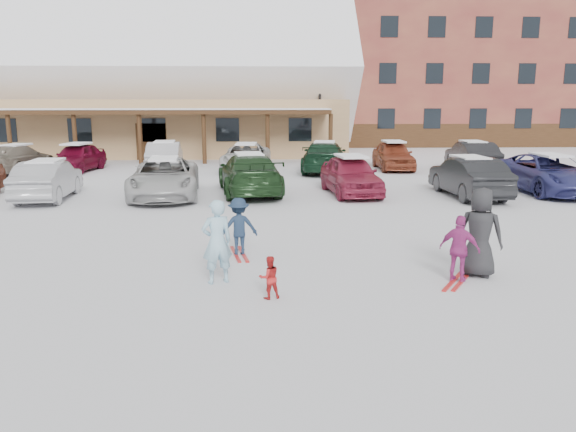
{
  "coord_description": "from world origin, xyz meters",
  "views": [
    {
      "loc": [
        -0.24,
        -11.36,
        3.56
      ],
      "look_at": [
        0.3,
        1.0,
        1.0
      ],
      "focal_mm": 35.0,
      "sensor_mm": 36.0,
      "label": 1
    }
  ],
  "objects_px": {
    "lamp_post": "(320,96)",
    "parked_car_8": "(77,158)",
    "toddler_red": "(269,277)",
    "parked_car_2": "(165,178)",
    "parked_car_5": "(469,177)",
    "parked_car_10": "(246,157)",
    "parked_car_4": "(351,175)",
    "parked_car_13": "(472,156)",
    "child_magenta": "(460,249)",
    "day_lodge": "(134,94)",
    "parked_car_7": "(16,159)",
    "parked_car_11": "(324,157)",
    "parked_car_12": "(393,155)",
    "child_navy": "(239,227)",
    "parked_car_6": "(549,174)",
    "parked_car_9": "(165,156)",
    "alpine_hotel": "(432,40)",
    "adult_skier": "(217,242)",
    "parked_car_1": "(47,180)",
    "bystander_dark": "(480,232)",
    "parked_car_3": "(249,174)"
  },
  "relations": [
    {
      "from": "toddler_red",
      "to": "child_navy",
      "type": "relative_size",
      "value": 0.59
    },
    {
      "from": "alpine_hotel",
      "to": "toddler_red",
      "type": "relative_size",
      "value": 39.34
    },
    {
      "from": "parked_car_4",
      "to": "parked_car_13",
      "type": "height_order",
      "value": "parked_car_13"
    },
    {
      "from": "parked_car_4",
      "to": "parked_car_5",
      "type": "bearing_deg",
      "value": -16.22
    },
    {
      "from": "day_lodge",
      "to": "parked_car_7",
      "type": "bearing_deg",
      "value": -107.93
    },
    {
      "from": "parked_car_1",
      "to": "parked_car_2",
      "type": "xyz_separation_m",
      "value": [
        4.18,
        0.29,
        0.02
      ]
    },
    {
      "from": "parked_car_4",
      "to": "parked_car_7",
      "type": "xyz_separation_m",
      "value": [
        -15.62,
        7.16,
        -0.04
      ]
    },
    {
      "from": "bystander_dark",
      "to": "parked_car_8",
      "type": "bearing_deg",
      "value": -24.03
    },
    {
      "from": "parked_car_8",
      "to": "adult_skier",
      "type": "bearing_deg",
      "value": -57.4
    },
    {
      "from": "lamp_post",
      "to": "parked_car_6",
      "type": "relative_size",
      "value": 1.28
    },
    {
      "from": "day_lodge",
      "to": "parked_car_11",
      "type": "bearing_deg",
      "value": -43.59
    },
    {
      "from": "child_magenta",
      "to": "parked_car_11",
      "type": "distance_m",
      "value": 17.53
    },
    {
      "from": "lamp_post",
      "to": "parked_car_8",
      "type": "height_order",
      "value": "lamp_post"
    },
    {
      "from": "adult_skier",
      "to": "parked_car_6",
      "type": "bearing_deg",
      "value": -160.4
    },
    {
      "from": "lamp_post",
      "to": "parked_car_7",
      "type": "relative_size",
      "value": 1.43
    },
    {
      "from": "toddler_red",
      "to": "parked_car_8",
      "type": "height_order",
      "value": "parked_car_8"
    },
    {
      "from": "parked_car_12",
      "to": "parked_car_10",
      "type": "bearing_deg",
      "value": -175.69
    },
    {
      "from": "alpine_hotel",
      "to": "toddler_red",
      "type": "bearing_deg",
      "value": -110.02
    },
    {
      "from": "parked_car_1",
      "to": "toddler_red",
      "type": "bearing_deg",
      "value": 121.84
    },
    {
      "from": "lamp_post",
      "to": "toddler_red",
      "type": "xyz_separation_m",
      "value": [
        -3.51,
        -26.4,
        -3.44
      ]
    },
    {
      "from": "parked_car_2",
      "to": "parked_car_5",
      "type": "bearing_deg",
      "value": -7.51
    },
    {
      "from": "parked_car_4",
      "to": "parked_car_9",
      "type": "bearing_deg",
      "value": 131.49
    },
    {
      "from": "parked_car_2",
      "to": "parked_car_9",
      "type": "distance_m",
      "value": 8.16
    },
    {
      "from": "parked_car_5",
      "to": "child_magenta",
      "type": "bearing_deg",
      "value": 66.46
    },
    {
      "from": "parked_car_7",
      "to": "parked_car_8",
      "type": "distance_m",
      "value": 2.88
    },
    {
      "from": "parked_car_5",
      "to": "parked_car_10",
      "type": "distance_m",
      "value": 11.81
    },
    {
      "from": "alpine_hotel",
      "to": "parked_car_1",
      "type": "xyz_separation_m",
      "value": [
        -22.38,
        -28.77,
        -7.92
      ]
    },
    {
      "from": "adult_skier",
      "to": "parked_car_7",
      "type": "xyz_separation_m",
      "value": [
        -11.36,
        17.71,
        -0.14
      ]
    },
    {
      "from": "day_lodge",
      "to": "parked_car_8",
      "type": "height_order",
      "value": "day_lodge"
    },
    {
      "from": "parked_car_5",
      "to": "parked_car_8",
      "type": "distance_m",
      "value": 19.04
    },
    {
      "from": "toddler_red",
      "to": "adult_skier",
      "type": "bearing_deg",
      "value": -59.57
    },
    {
      "from": "parked_car_5",
      "to": "parked_car_10",
      "type": "bearing_deg",
      "value": -46.26
    },
    {
      "from": "parked_car_6",
      "to": "day_lodge",
      "type": "bearing_deg",
      "value": 136.37
    },
    {
      "from": "toddler_red",
      "to": "parked_car_2",
      "type": "xyz_separation_m",
      "value": [
        -3.77,
        11.11,
        0.33
      ]
    },
    {
      "from": "lamp_post",
      "to": "child_navy",
      "type": "bearing_deg",
      "value": -100.13
    },
    {
      "from": "adult_skier",
      "to": "parked_car_8",
      "type": "distance_m",
      "value": 20.05
    },
    {
      "from": "parked_car_9",
      "to": "parked_car_1",
      "type": "bearing_deg",
      "value": 65.93
    },
    {
      "from": "alpine_hotel",
      "to": "parked_car_7",
      "type": "distance_m",
      "value": 34.92
    },
    {
      "from": "adult_skier",
      "to": "parked_car_2",
      "type": "relative_size",
      "value": 0.32
    },
    {
      "from": "parked_car_9",
      "to": "parked_car_8",
      "type": "bearing_deg",
      "value": -4.41
    },
    {
      "from": "parked_car_2",
      "to": "parked_car_3",
      "type": "distance_m",
      "value": 3.2
    },
    {
      "from": "child_navy",
      "to": "parked_car_3",
      "type": "relative_size",
      "value": 0.25
    },
    {
      "from": "parked_car_12",
      "to": "parked_car_13",
      "type": "height_order",
      "value": "parked_car_13"
    },
    {
      "from": "adult_skier",
      "to": "parked_car_9",
      "type": "height_order",
      "value": "adult_skier"
    },
    {
      "from": "adult_skier",
      "to": "parked_car_11",
      "type": "relative_size",
      "value": 0.32
    },
    {
      "from": "parked_car_12",
      "to": "parked_car_6",
      "type": "bearing_deg",
      "value": -59.63
    },
    {
      "from": "parked_car_2",
      "to": "bystander_dark",
      "type": "bearing_deg",
      "value": -56.48
    },
    {
      "from": "parked_car_11",
      "to": "parked_car_12",
      "type": "distance_m",
      "value": 3.85
    },
    {
      "from": "toddler_red",
      "to": "bystander_dark",
      "type": "height_order",
      "value": "bystander_dark"
    },
    {
      "from": "child_navy",
      "to": "parked_car_4",
      "type": "relative_size",
      "value": 0.31
    }
  ]
}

